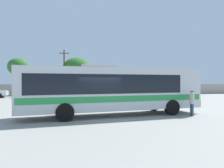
{
  "coord_description": "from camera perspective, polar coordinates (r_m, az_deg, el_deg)",
  "views": [
    {
      "loc": [
        -1.77,
        -13.72,
        2.27
      ],
      "look_at": [
        1.53,
        3.62,
        2.07
      ],
      "focal_mm": 35.18,
      "sensor_mm": 36.0,
      "label": 1
    }
  ],
  "objects": [
    {
      "name": "utility_pole_near",
      "position": [
        40.18,
        -12.34,
        3.31
      ],
      "size": [
        1.8,
        0.24,
        7.92
      ],
      "color": "#4C3823",
      "rests_on": "ground_plane"
    },
    {
      "name": "ground_plane",
      "position": [
        23.9,
        -6.49,
        -4.79
      ],
      "size": [
        300.0,
        300.0,
        0.0
      ],
      "primitive_type": "plane",
      "color": "gray"
    },
    {
      "name": "perimeter_wall",
      "position": [
        36.56,
        -7.99,
        -1.47
      ],
      "size": [
        80.0,
        0.3,
        1.83
      ],
      "primitive_type": "cube",
      "color": "#9E998C",
      "rests_on": "ground_plane"
    },
    {
      "name": "parked_car_third_red",
      "position": [
        33.86,
        -11.29,
        -1.91
      ],
      "size": [
        4.58,
        2.25,
        1.42
      ],
      "color": "red",
      "rests_on": "ground_plane"
    },
    {
      "name": "coach_bus_silver_green",
      "position": [
        14.59,
        -0.2,
        -1.14
      ],
      "size": [
        12.45,
        4.32,
        3.38
      ],
      "color": "silver",
      "rests_on": "ground_plane"
    },
    {
      "name": "parked_car_second_white",
      "position": [
        33.32,
        -20.09,
        -1.92
      ],
      "size": [
        4.35,
        2.22,
        1.5
      ],
      "color": "silver",
      "rests_on": "ground_plane"
    },
    {
      "name": "roadside_tree_midleft",
      "position": [
        41.55,
        -9.09,
        3.59
      ],
      "size": [
        5.54,
        5.54,
        6.76
      ],
      "color": "brown",
      "rests_on": "ground_plane"
    },
    {
      "name": "attendant_by_bus_door",
      "position": [
        15.41,
        20.05,
        -4.31
      ],
      "size": [
        0.34,
        0.34,
        1.65
      ],
      "color": "#33476B",
      "rests_on": "ground_plane"
    },
    {
      "name": "roadside_tree_left",
      "position": [
        41.87,
        -23.2,
        4.12
      ],
      "size": [
        3.57,
        3.57,
        6.39
      ],
      "color": "brown",
      "rests_on": "ground_plane"
    }
  ]
}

